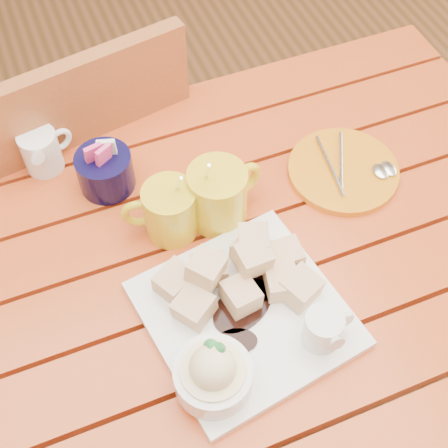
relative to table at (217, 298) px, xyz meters
name	(u,v)px	position (x,y,z in m)	size (l,w,h in m)	color
ground	(219,420)	(0.00, 0.00, -0.64)	(5.00, 5.00, 0.00)	#563718
table	(217,298)	(0.00, 0.00, 0.00)	(1.20, 0.79, 0.75)	#AC2F16
dessert_plate	(240,318)	(-0.01, -0.11, 0.14)	(0.31, 0.31, 0.11)	white
coffee_mug_left	(169,211)	(-0.04, 0.09, 0.16)	(0.12, 0.08, 0.14)	yellow
coffee_mug_right	(219,194)	(0.04, 0.09, 0.16)	(0.13, 0.09, 0.16)	yellow
cream_pitcher	(42,150)	(-0.20, 0.30, 0.15)	(0.09, 0.08, 0.08)	white
sugar_caddy	(105,170)	(-0.11, 0.22, 0.14)	(0.09, 0.09, 0.10)	black
orange_saucer	(344,170)	(0.27, 0.09, 0.11)	(0.19, 0.19, 0.02)	orange
chair_far	(81,180)	(-0.15, 0.45, -0.13)	(0.50, 0.50, 0.91)	brown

